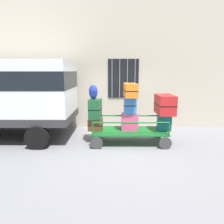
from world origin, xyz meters
TOP-DOWN VIEW (x-y plane):
  - ground_plane at (0.00, 0.00)m, footprint 40.00×40.00m
  - building_wall at (0.00, 2.23)m, footprint 12.00×0.38m
  - luggage_cart at (0.26, 0.23)m, footprint 2.42×1.12m
  - cart_railing at (0.26, 0.23)m, footprint 2.31×0.99m
  - suitcase_left_bottom at (-0.83, 0.25)m, footprint 0.48×0.42m
  - suitcase_left_middle at (-0.83, 0.23)m, footprint 0.41×0.53m
  - suitcase_midleft_bottom at (0.26, 0.26)m, footprint 0.53×0.32m
  - suitcase_midleft_middle at (0.26, 0.21)m, footprint 0.40×0.28m
  - suitcase_midleft_top at (0.26, 0.22)m, footprint 0.40×0.82m
  - suitcase_center_bottom at (1.35, 0.22)m, footprint 0.43×0.26m
  - suitcase_center_middle at (1.35, 0.24)m, footprint 0.53×0.88m
  - backpack at (-0.88, 0.21)m, footprint 0.27×0.22m

SIDE VIEW (x-z plane):
  - ground_plane at x=0.00m, z-range 0.00..0.00m
  - luggage_cart at x=0.26m, z-range 0.14..0.56m
  - suitcase_left_bottom at x=-0.83m, z-range 0.42..0.80m
  - suitcase_center_bottom at x=1.35m, z-range 0.42..0.96m
  - suitcase_midleft_bottom at x=0.26m, z-range 0.42..0.97m
  - cart_railing at x=0.26m, z-range 0.55..0.95m
  - suitcase_left_middle at x=-0.83m, z-range 0.80..1.43m
  - suitcase_midleft_middle at x=0.26m, z-range 0.97..1.50m
  - suitcase_center_middle at x=1.35m, z-range 0.96..1.56m
  - backpack at x=-0.88m, z-range 1.43..1.87m
  - suitcase_midleft_top at x=0.26m, z-range 1.50..1.92m
  - building_wall at x=0.00m, z-range 0.00..5.00m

